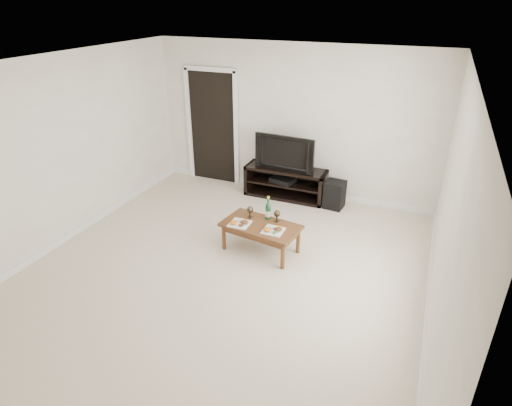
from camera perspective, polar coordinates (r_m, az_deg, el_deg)
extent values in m
plane|color=beige|center=(5.69, -4.37, -9.16)|extent=(5.50, 5.50, 0.00)
cube|color=white|center=(7.48, 4.99, 10.72)|extent=(5.00, 0.04, 2.60)
cube|color=white|center=(4.69, -5.50, 17.95)|extent=(5.00, 5.50, 0.04)
cube|color=black|center=(8.11, -5.79, 9.89)|extent=(0.90, 0.02, 2.05)
cube|color=black|center=(7.57, 3.95, 2.73)|extent=(1.43, 0.45, 0.55)
imported|color=black|center=(7.36, 4.09, 6.87)|extent=(1.07, 0.20, 0.61)
cube|color=black|center=(7.56, 3.60, 3.11)|extent=(0.45, 0.38, 0.08)
cube|color=black|center=(7.32, 10.43, 1.11)|extent=(0.34, 0.34, 0.47)
cube|color=brown|center=(5.99, 0.64, -4.65)|extent=(1.13, 0.73, 0.42)
cube|color=white|center=(5.88, -2.19, -2.57)|extent=(0.27, 0.27, 0.07)
cube|color=white|center=(5.71, 2.31, -3.51)|extent=(0.27, 0.27, 0.07)
cylinder|color=#103C20|center=(5.96, 1.63, -0.65)|extent=(0.07, 0.07, 0.35)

